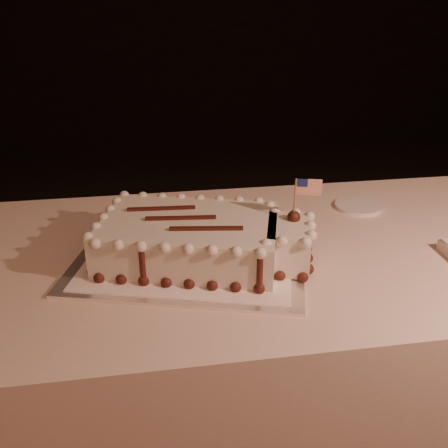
{
  "coord_description": "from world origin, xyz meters",
  "views": [
    {
      "loc": [
        -0.48,
        -0.45,
        1.33
      ],
      "look_at": [
        -0.32,
        0.56,
        0.84
      ],
      "focal_mm": 40.0,
      "sensor_mm": 36.0,
      "label": 1
    }
  ],
  "objects": [
    {
      "name": "doily",
      "position": [
        -0.4,
        0.56,
        0.76
      ],
      "size": [
        0.55,
        0.47,
        0.0
      ],
      "primitive_type": "cube",
      "rotation": [
        0.0,
        0.0,
        -0.28
      ],
      "color": "white",
      "rests_on": "cake_board"
    },
    {
      "name": "sheet_cake",
      "position": [
        -0.37,
        0.56,
        0.81
      ],
      "size": [
        0.52,
        0.38,
        0.2
      ],
      "color": "silver",
      "rests_on": "doily"
    },
    {
      "name": "side_plate",
      "position": [
        0.11,
        0.79,
        0.76
      ],
      "size": [
        0.13,
        0.13,
        0.01
      ],
      "primitive_type": "cylinder",
      "color": "white",
      "rests_on": "banquet_table"
    },
    {
      "name": "banquet_table",
      "position": [
        0.0,
        0.6,
        0.38
      ],
      "size": [
        2.4,
        0.8,
        0.75
      ],
      "primitive_type": "cube",
      "color": "beige",
      "rests_on": "ground"
    },
    {
      "name": "cake_board",
      "position": [
        -0.4,
        0.56,
        0.75
      ],
      "size": [
        0.61,
        0.52,
        0.01
      ],
      "primitive_type": "cube",
      "rotation": [
        0.0,
        0.0,
        -0.28
      ],
      "color": "white",
      "rests_on": "banquet_table"
    }
  ]
}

